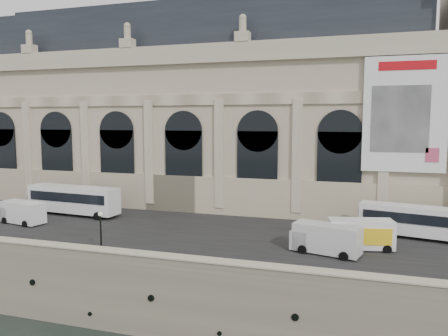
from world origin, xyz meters
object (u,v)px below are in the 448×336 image
Objects in this scene: bus_right at (418,221)px; van_c at (323,238)px; bus_left at (73,199)px; lamp_right at (101,233)px; van_b at (20,212)px; box_truck at (356,234)px.

van_c is at bearing -138.14° from bus_right.
bus_right is at bearing 1.33° from bus_left.
lamp_right is (12.84, -13.52, -0.13)m from bus_left.
van_b is 38.64m from box_truck.
bus_left reaches higher than box_truck.
lamp_right reaches higher than bus_right.
lamp_right reaches higher than van_c.
van_c is at bearing -2.22° from van_b.
van_c is (-9.04, -8.10, -0.50)m from bus_right.
bus_left is 1.96× the size of van_c.
box_truck is (35.34, -4.82, -0.67)m from bus_left.
box_truck is at bearing -7.77° from bus_left.
bus_left reaches higher than van_c.
bus_left is 1.10× the size of bus_right.
lamp_right is (16.12, -7.77, 0.64)m from van_b.
lamp_right reaches higher than bus_left.
bus_right is at bearing 26.87° from lamp_right.
van_c is at bearing -12.43° from bus_left.
box_truck is at bearing 1.39° from van_b.
bus_right is 45.21m from van_b.
van_b is 1.57× the size of lamp_right.
van_c is (32.38, -7.14, -0.70)m from bus_left.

